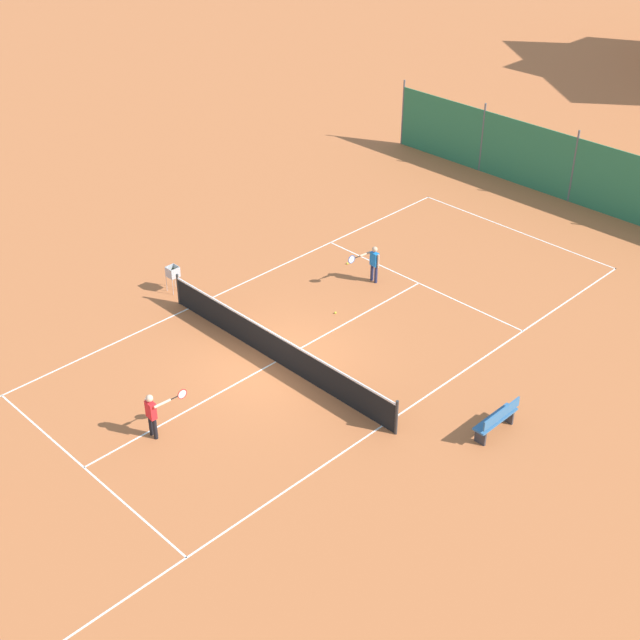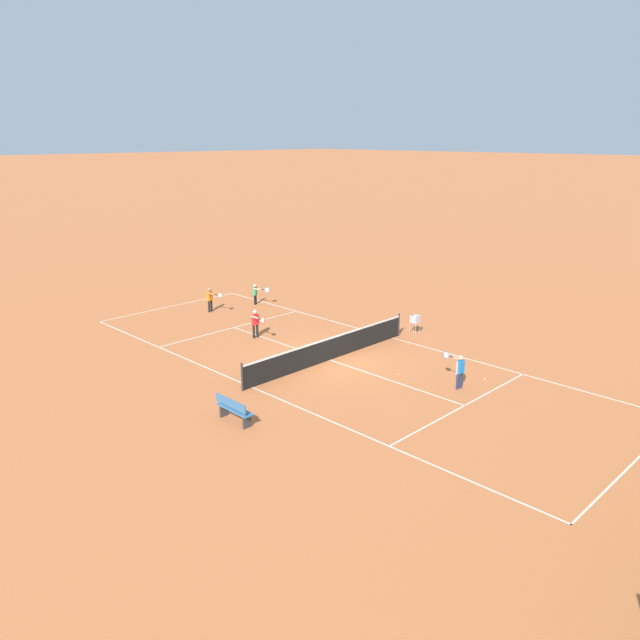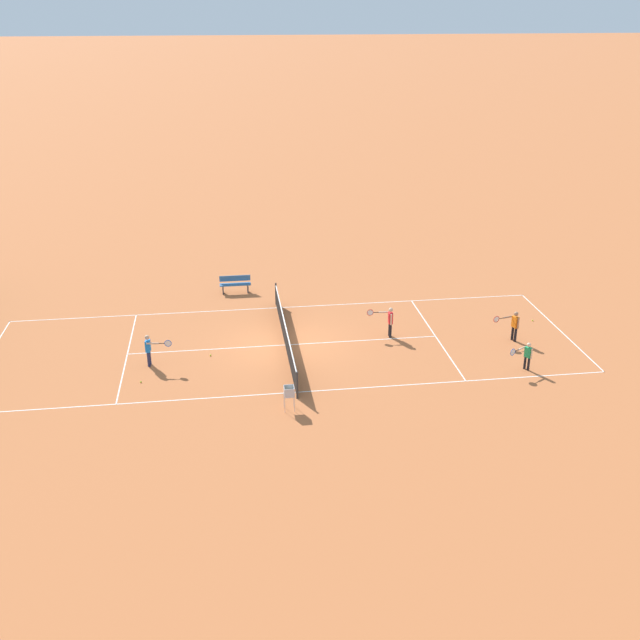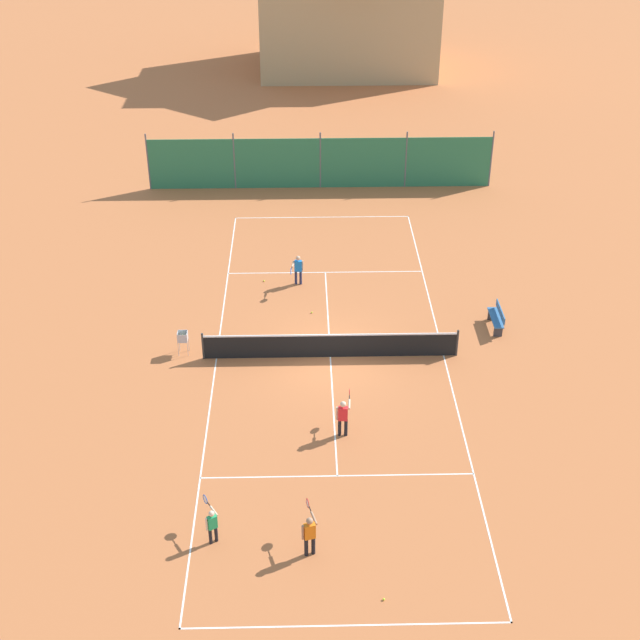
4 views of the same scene
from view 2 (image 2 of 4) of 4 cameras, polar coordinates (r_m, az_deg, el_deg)
name	(u,v)px [view 2 (image 2 of 4)]	position (r m, az deg, el deg)	size (l,w,h in m)	color
ground_plane	(330,360)	(25.66, 0.91, -3.67)	(600.00, 600.00, 0.00)	#BC6638
court_line_markings	(330,360)	(25.65, 0.91, -3.66)	(8.25, 23.85, 0.01)	white
tennis_net	(330,348)	(25.49, 0.91, -2.62)	(9.18, 0.08, 1.06)	#2D2D2D
player_far_service	(459,369)	(23.16, 12.61, -4.38)	(0.53, 1.04, 1.29)	#23284C
player_far_baseline	(210,298)	(32.89, -9.99, 2.01)	(0.43, 1.11, 1.30)	black
player_near_service	(256,322)	(28.35, -5.90, -0.15)	(0.49, 1.06, 1.31)	black
player_near_baseline	(256,293)	(34.06, -5.88, 2.51)	(0.49, 0.97, 1.13)	black
tennis_ball_alley_left	(399,375)	(24.22, 7.21, -4.98)	(0.07, 0.07, 0.07)	#CCE033
tennis_ball_alley_right	(163,312)	(33.45, -14.18, 0.71)	(0.07, 0.07, 0.07)	#CCE033
tennis_ball_mid_court	(485,379)	(24.42, 14.83, -5.23)	(0.07, 0.07, 0.07)	#CCE033
ball_hopper	(415,320)	(29.11, 8.70, -0.03)	(0.36, 0.36, 0.89)	#B7B7BC
courtside_bench	(234,409)	(20.30, -7.88, -8.10)	(0.36, 1.50, 0.84)	#336699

